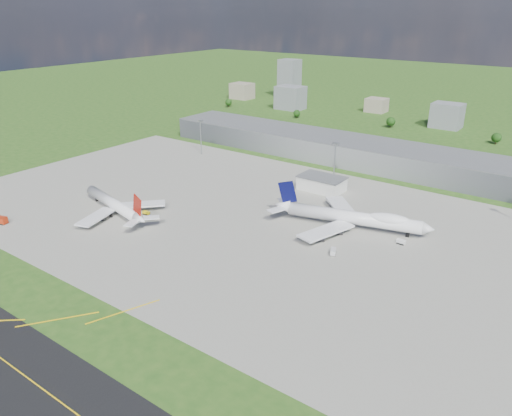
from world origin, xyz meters
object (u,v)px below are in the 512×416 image
Objects in this scene: airliner_blue_quad at (353,218)px; van_white_near at (333,252)px; airliner_red_twin at (115,205)px; van_white_far at (401,242)px; tug_yellow at (146,213)px.

airliner_blue_quad reaches higher than van_white_near.
airliner_red_twin is 147.04m from van_white_far.
van_white_near is at bearing 3.29° from tug_yellow.
tug_yellow is (-96.32, -48.67, -4.84)m from airliner_blue_quad.
van_white_near reaches higher than tug_yellow.
airliner_blue_quad is 31.41m from van_white_near.
airliner_red_twin is at bearing 79.55° from van_white_near.
van_white_near is 34.56m from van_white_far.
tug_yellow is 130.61m from van_white_far.
airliner_red_twin is at bearing -156.45° from van_white_far.
tug_yellow is at bearing -157.59° from van_white_far.
van_white_near is (101.74, 18.06, 0.34)m from tug_yellow.
airliner_red_twin is 0.83× the size of airliner_blue_quad.
airliner_blue_quad reaches higher than van_white_far.
van_white_near is (5.42, -30.61, -4.49)m from airliner_blue_quad.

